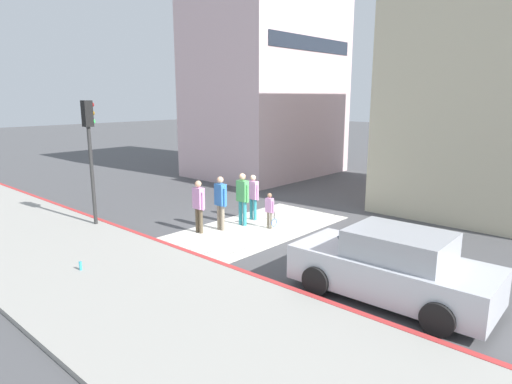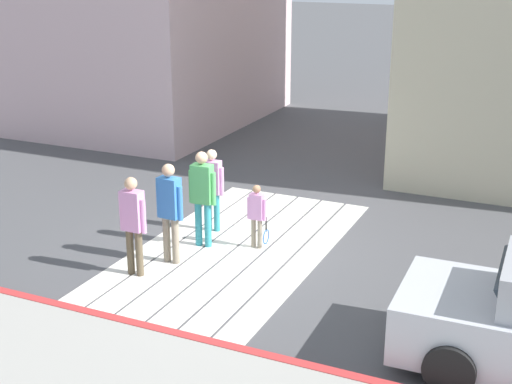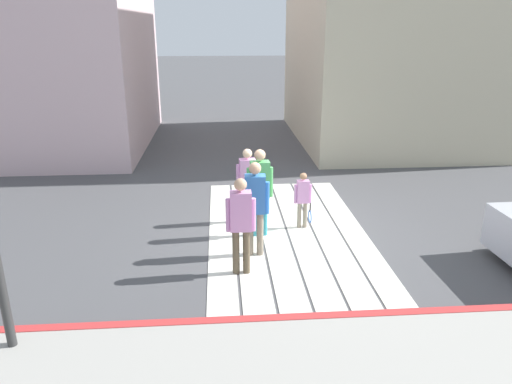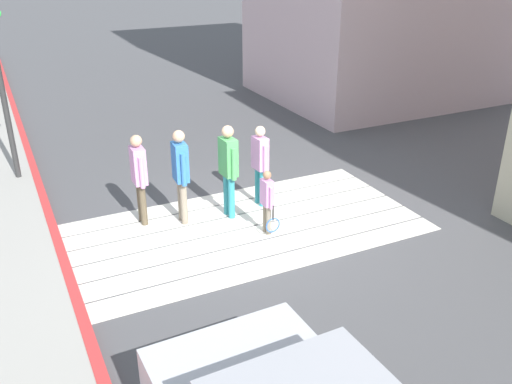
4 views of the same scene
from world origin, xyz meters
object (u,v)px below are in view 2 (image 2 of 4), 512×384
at_px(pedestrian_teen_behind, 170,206).
at_px(pedestrian_adult_side, 212,184).
at_px(pedestrian_adult_trailing, 202,192).
at_px(pedestrian_child_with_racket, 257,213).
at_px(pedestrian_adult_lead, 133,219).

bearing_deg(pedestrian_teen_behind, pedestrian_adult_side, 1.40).
bearing_deg(pedestrian_teen_behind, pedestrian_adult_trailing, -10.44).
xyz_separation_m(pedestrian_adult_trailing, pedestrian_teen_behind, (-0.88, 0.16, -0.01)).
bearing_deg(pedestrian_adult_trailing, pedestrian_adult_side, 14.91).
bearing_deg(pedestrian_child_with_racket, pedestrian_teen_behind, 137.57).
distance_m(pedestrian_adult_trailing, pedestrian_child_with_racket, 1.07).
xyz_separation_m(pedestrian_adult_lead, pedestrian_child_with_racket, (1.90, -1.40, -0.33)).
relative_size(pedestrian_adult_lead, pedestrian_adult_side, 1.06).
relative_size(pedestrian_teen_behind, pedestrian_child_with_racket, 1.48).
height_order(pedestrian_teen_behind, pedestrian_child_with_racket, pedestrian_teen_behind).
relative_size(pedestrian_adult_side, pedestrian_child_with_racket, 1.35).
relative_size(pedestrian_adult_lead, pedestrian_teen_behind, 0.96).
bearing_deg(pedestrian_child_with_racket, pedestrian_adult_lead, 143.72).
distance_m(pedestrian_adult_lead, pedestrian_teen_behind, 0.75).
height_order(pedestrian_adult_trailing, pedestrian_adult_side, pedestrian_adult_trailing).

